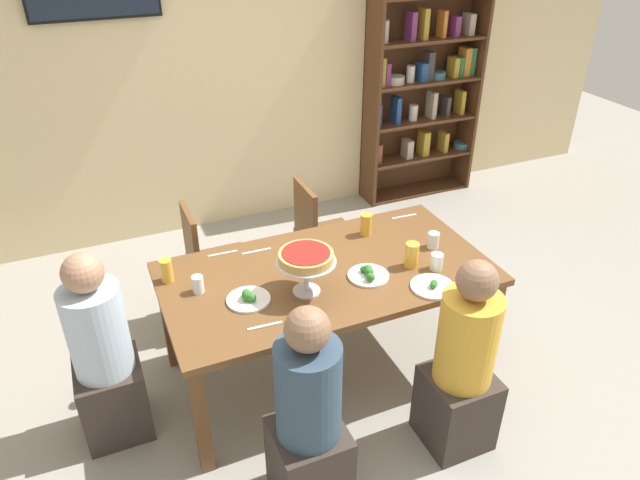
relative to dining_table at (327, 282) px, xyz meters
The scene contains 23 objects.
ground_plane 0.66m from the dining_table, ahead, with size 12.00×12.00×0.00m, color gray.
rear_partition 2.32m from the dining_table, 90.00° to the left, with size 8.00×0.12×2.80m, color beige.
dining_table is the anchor object (origin of this frame).
bookshelf 2.78m from the dining_table, 47.38° to the left, with size 1.14×0.30×2.21m.
diner_near_right 0.89m from the dining_table, 61.55° to the right, with size 0.34×0.34×1.15m.
diner_head_west 1.27m from the dining_table, behind, with size 0.34×0.34×1.15m.
diner_near_left 0.91m from the dining_table, 119.14° to the right, with size 0.34×0.34×1.15m.
chair_far_right 0.90m from the dining_table, 69.34° to the left, with size 0.40×0.40×0.87m.
chair_far_left 0.95m from the dining_table, 122.99° to the left, with size 0.40×0.40×0.87m.
deep_dish_pizza_stand 0.37m from the dining_table, 142.33° to the right, with size 0.32×0.32×0.25m.
salad_plate_near_diner 0.51m from the dining_table, 168.92° to the right, with size 0.23×0.23×0.07m.
salad_plate_far_diner 0.60m from the dining_table, 39.48° to the right, with size 0.24×0.24×0.05m.
salad_plate_spare 0.26m from the dining_table, 38.60° to the right, with size 0.23×0.23×0.07m.
beer_glass_amber_tall 0.51m from the dining_table, 17.33° to the right, with size 0.08×0.08×0.15m, color gold.
beer_glass_amber_short 0.51m from the dining_table, 35.89° to the left, with size 0.07×0.07×0.14m, color gold.
beer_glass_amber_spare 0.90m from the dining_table, 163.05° to the left, with size 0.07×0.07×0.14m, color gold.
water_glass_clear_near 0.64m from the dining_table, 21.39° to the right, with size 0.07×0.07×0.10m, color white.
water_glass_clear_far 0.71m from the dining_table, ahead, with size 0.07×0.07×0.10m, color white.
water_glass_clear_spare 0.73m from the dining_table, behind, with size 0.06×0.06×0.10m, color white.
cutlery_fork_near 0.59m from the dining_table, 145.73° to the right, with size 0.18×0.02×0.01m, color silver.
cutlery_knife_near 0.83m from the dining_table, 27.81° to the left, with size 0.18×0.02×0.01m, color silver.
cutlery_fork_far 0.48m from the dining_table, 130.62° to the left, with size 0.18×0.02×0.01m, color silver.
cutlery_knife_far 0.65m from the dining_table, 140.37° to the left, with size 0.18×0.02×0.01m, color silver.
Camera 1 is at (-1.13, -2.52, 2.59)m, focal length 32.76 mm.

